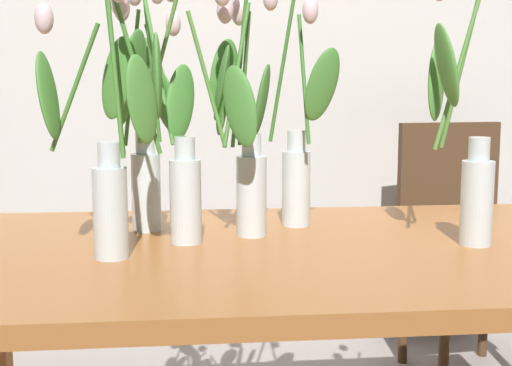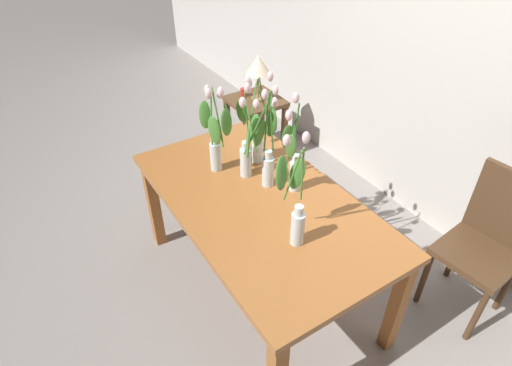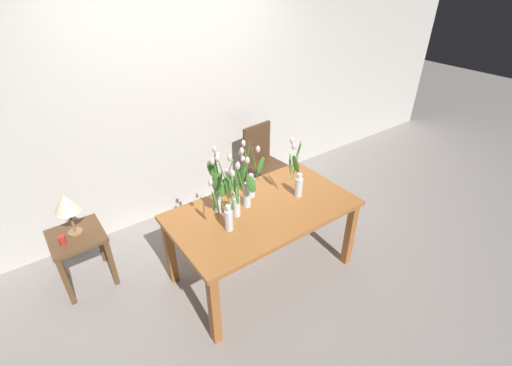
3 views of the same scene
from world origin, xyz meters
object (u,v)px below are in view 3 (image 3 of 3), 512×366
(dining_table, at_px, (263,217))
(tulip_vase_3, at_px, (251,179))
(tulip_vase_1, at_px, (228,204))
(table_lamp, at_px, (66,204))
(tulip_vase_2, at_px, (218,187))
(side_table, at_px, (79,245))
(pillar_candle, at_px, (62,240))
(tulip_vase_4, at_px, (297,178))
(tulip_vase_5, at_px, (245,186))
(dining_chair, at_px, (262,159))
(tulip_vase_0, at_px, (235,196))

(dining_table, relative_size, tulip_vase_3, 2.82)
(tulip_vase_1, distance_m, table_lamp, 1.37)
(dining_table, distance_m, tulip_vase_2, 0.49)
(side_table, xyz_separation_m, pillar_candle, (-0.11, -0.06, 0.16))
(tulip_vase_2, height_order, tulip_vase_3, tulip_vase_2)
(tulip_vase_4, bearing_deg, tulip_vase_5, 164.50)
(tulip_vase_3, distance_m, side_table, 1.62)
(tulip_vase_2, relative_size, dining_chair, 0.63)
(tulip_vase_4, xyz_separation_m, tulip_vase_5, (-0.46, 0.13, 0.02))
(dining_table, xyz_separation_m, side_table, (-1.38, 0.85, -0.22))
(tulip_vase_3, distance_m, tulip_vase_5, 0.17)
(tulip_vase_2, distance_m, pillar_candle, 1.37)
(side_table, distance_m, table_lamp, 0.42)
(dining_chair, bearing_deg, tulip_vase_3, -131.84)
(table_lamp, bearing_deg, dining_table, -32.28)
(tulip_vase_3, xyz_separation_m, tulip_vase_5, (-0.13, -0.10, 0.03))
(tulip_vase_1, xyz_separation_m, side_table, (-1.01, 0.91, -0.54))
(tulip_vase_2, xyz_separation_m, side_table, (-1.07, 0.65, -0.54))
(dining_table, relative_size, pillar_candle, 21.33)
(tulip_vase_4, height_order, tulip_vase_5, tulip_vase_5)
(tulip_vase_5, bearing_deg, side_table, 149.45)
(dining_chair, bearing_deg, tulip_vase_4, -111.81)
(dining_table, distance_m, tulip_vase_5, 0.34)
(tulip_vase_5, relative_size, dining_chair, 0.62)
(tulip_vase_0, bearing_deg, side_table, 145.63)
(tulip_vase_4, relative_size, dining_chair, 0.62)
(dining_chair, bearing_deg, side_table, -174.82)
(tulip_vase_4, distance_m, dining_chair, 1.23)
(tulip_vase_0, height_order, tulip_vase_5, tulip_vase_5)
(tulip_vase_1, xyz_separation_m, tulip_vase_4, (0.72, 0.03, -0.04))
(tulip_vase_4, distance_m, tulip_vase_5, 0.48)
(dining_chair, relative_size, side_table, 1.69)
(tulip_vase_4, distance_m, side_table, 2.00)
(tulip_vase_3, relative_size, tulip_vase_4, 0.98)
(table_lamp, bearing_deg, tulip_vase_2, -32.52)
(tulip_vase_5, xyz_separation_m, table_lamp, (-1.26, 0.77, -0.10))
(dining_table, relative_size, tulip_vase_5, 2.77)
(tulip_vase_0, distance_m, table_lamp, 1.39)
(tulip_vase_2, relative_size, table_lamp, 1.46)
(tulip_vase_1, relative_size, dining_chair, 0.62)
(side_table, bearing_deg, pillar_candle, -150.92)
(tulip_vase_0, distance_m, side_table, 1.47)
(tulip_vase_0, bearing_deg, table_lamp, 144.73)
(pillar_candle, bearing_deg, dining_table, -27.85)
(table_lamp, bearing_deg, tulip_vase_0, -35.27)
(dining_chair, xyz_separation_m, side_table, (-2.16, -0.20, -0.09))
(tulip_vase_0, bearing_deg, dining_chair, 43.84)
(side_table, bearing_deg, tulip_vase_2, -31.51)
(tulip_vase_0, distance_m, pillar_candle, 1.48)
(tulip_vase_3, xyz_separation_m, pillar_candle, (-1.51, 0.59, -0.34))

